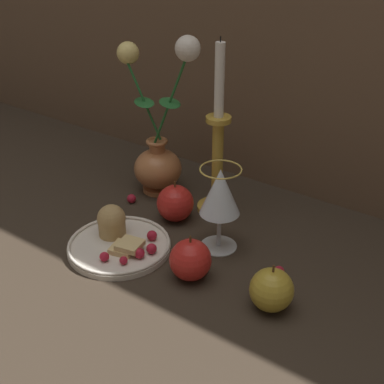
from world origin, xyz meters
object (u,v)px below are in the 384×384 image
apple_beside_vase (272,290)px  apple_near_glass (190,260)px  apple_at_table_edge (175,203)px  vase (158,149)px  plate_with_pastries (118,239)px  wine_glass (220,195)px  candlestick (218,156)px

apple_beside_vase → apple_near_glass: bearing=-176.1°
apple_beside_vase → apple_at_table_edge: 0.31m
apple_beside_vase → apple_at_table_edge: (-0.28, 0.13, 0.00)m
apple_beside_vase → apple_near_glass: 0.15m
vase → plate_with_pastries: size_ratio=1.85×
wine_glass → apple_beside_vase: wine_glass is taller
plate_with_pastries → apple_beside_vase: (0.31, 0.01, 0.02)m
candlestick → apple_near_glass: bearing=-68.1°
wine_glass → apple_near_glass: size_ratio=1.93×
vase → apple_at_table_edge: vase is taller
wine_glass → candlestick: (-0.08, 0.11, 0.01)m
plate_with_pastries → wine_glass: wine_glass is taller
plate_with_pastries → apple_at_table_edge: bearing=78.4°
wine_glass → apple_beside_vase: 0.20m
apple_beside_vase → apple_near_glass: size_ratio=0.98×
apple_beside_vase → plate_with_pastries: bearing=-177.5°
candlestick → apple_at_table_edge: 0.13m
vase → apple_at_table_edge: 0.14m
candlestick → apple_beside_vase: (0.23, -0.20, -0.09)m
vase → apple_beside_vase: size_ratio=4.27×
vase → plate_with_pastries: bearing=-71.2°
plate_with_pastries → candlestick: candlestick is taller
plate_with_pastries → apple_near_glass: 0.16m
vase → plate_with_pastries: (0.07, -0.21, -0.08)m
plate_with_pastries → wine_glass: (0.15, 0.11, 0.09)m
vase → plate_with_pastries: vase is taller
apple_beside_vase → apple_near_glass: apple_near_glass is taller
wine_glass → apple_beside_vase: (0.16, -0.09, -0.07)m
vase → candlestick: size_ratio=0.99×
vase → wine_glass: 0.25m
apple_beside_vase → candlestick: bearing=138.8°
wine_glass → apple_at_table_edge: 0.15m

